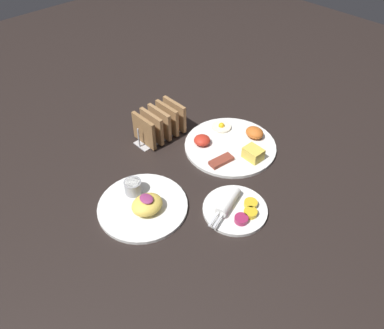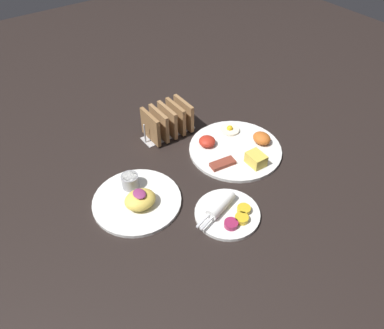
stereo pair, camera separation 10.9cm
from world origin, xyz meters
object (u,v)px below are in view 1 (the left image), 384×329
(plate_foreground, at_px, (143,204))
(toast_rack, at_px, (160,124))
(plate_breakfast, at_px, (232,145))
(plate_condiments, at_px, (235,208))

(plate_foreground, height_order, toast_rack, toast_rack)
(plate_breakfast, relative_size, toast_rack, 1.61)
(plate_breakfast, xyz_separation_m, plate_condiments, (0.18, -0.19, 0.00))
(toast_rack, bearing_deg, plate_breakfast, 31.93)
(plate_condiments, relative_size, plate_foreground, 0.78)
(plate_condiments, distance_m, plate_foreground, 0.25)
(plate_breakfast, height_order, toast_rack, toast_rack)
(plate_condiments, relative_size, toast_rack, 1.05)
(plate_foreground, bearing_deg, plate_condiments, 43.37)
(plate_foreground, distance_m, toast_rack, 0.31)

